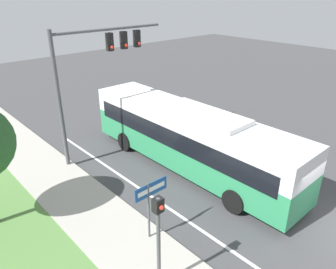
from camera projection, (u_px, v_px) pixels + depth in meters
ground_plane at (332, 233)px, 12.56m from camera, size 80.00×80.00×0.00m
bus at (189, 136)px, 16.30m from camera, size 2.72×12.40×3.35m
signal_gantry at (95, 64)px, 16.46m from camera, size 6.42×0.41×6.91m
pedestrian_signal at (158, 231)px, 9.35m from camera, size 0.28×0.34×3.39m
street_sign at (150, 198)px, 11.59m from camera, size 1.42×0.08×2.47m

